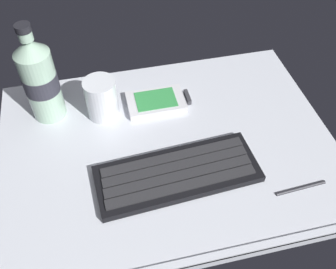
{
  "coord_description": "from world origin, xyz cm",
  "views": [
    {
      "loc": [
        -10.41,
        -45.33,
        55.74
      ],
      "look_at": [
        0.0,
        0.0,
        3.0
      ],
      "focal_mm": 40.32,
      "sensor_mm": 36.0,
      "label": 1
    }
  ],
  "objects_px": {
    "keyboard": "(179,173)",
    "water_bottle": "(40,79)",
    "handheld_device": "(159,101)",
    "juice_cup": "(102,100)",
    "stylus_pen": "(301,187)"
  },
  "relations": [
    {
      "from": "keyboard",
      "to": "water_bottle",
      "type": "height_order",
      "value": "water_bottle"
    },
    {
      "from": "keyboard",
      "to": "handheld_device",
      "type": "bearing_deg",
      "value": 88.59
    },
    {
      "from": "handheld_device",
      "to": "juice_cup",
      "type": "distance_m",
      "value": 0.12
    },
    {
      "from": "juice_cup",
      "to": "stylus_pen",
      "type": "distance_m",
      "value": 0.41
    },
    {
      "from": "water_bottle",
      "to": "stylus_pen",
      "type": "relative_size",
      "value": 2.19
    },
    {
      "from": "juice_cup",
      "to": "water_bottle",
      "type": "relative_size",
      "value": 0.41
    },
    {
      "from": "juice_cup",
      "to": "stylus_pen",
      "type": "height_order",
      "value": "juice_cup"
    },
    {
      "from": "handheld_device",
      "to": "keyboard",
      "type": "bearing_deg",
      "value": -91.41
    },
    {
      "from": "handheld_device",
      "to": "stylus_pen",
      "type": "relative_size",
      "value": 1.35
    },
    {
      "from": "handheld_device",
      "to": "stylus_pen",
      "type": "bearing_deg",
      "value": -53.13
    },
    {
      "from": "keyboard",
      "to": "juice_cup",
      "type": "xyz_separation_m",
      "value": [
        -0.11,
        0.19,
        0.03
      ]
    },
    {
      "from": "keyboard",
      "to": "water_bottle",
      "type": "relative_size",
      "value": 1.42
    },
    {
      "from": "juice_cup",
      "to": "handheld_device",
      "type": "bearing_deg",
      "value": 1.37
    },
    {
      "from": "handheld_device",
      "to": "juice_cup",
      "type": "height_order",
      "value": "juice_cup"
    },
    {
      "from": "handheld_device",
      "to": "juice_cup",
      "type": "relative_size",
      "value": 1.51
    }
  ]
}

